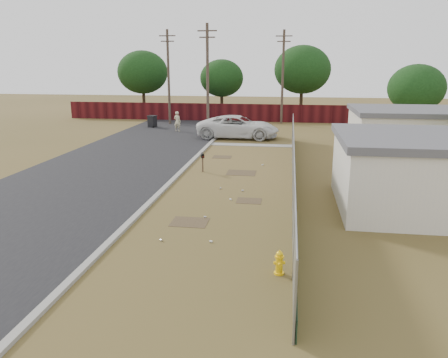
% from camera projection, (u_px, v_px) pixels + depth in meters
% --- Properties ---
extents(ground, '(120.00, 120.00, 0.00)m').
position_uv_depth(ground, '(228.00, 187.00, 21.34)').
color(ground, brown).
rests_on(ground, ground).
extents(street, '(15.10, 60.00, 0.12)m').
position_uv_depth(street, '(148.00, 151.00, 30.00)').
color(street, black).
rests_on(street, ground).
extents(chainlink_fence, '(0.10, 27.06, 2.02)m').
position_uv_depth(chainlink_fence, '(294.00, 169.00, 21.67)').
color(chainlink_fence, gray).
rests_on(chainlink_fence, ground).
extents(privacy_fence, '(30.00, 0.12, 1.80)m').
position_uv_depth(privacy_fence, '(205.00, 112.00, 45.86)').
color(privacy_fence, '#490F12').
rests_on(privacy_fence, ground).
extents(utility_poles, '(12.60, 8.24, 9.00)m').
position_uv_depth(utility_poles, '(220.00, 76.00, 40.41)').
color(utility_poles, '#4B3C32').
rests_on(utility_poles, ground).
extents(houses, '(9.30, 17.24, 3.10)m').
position_uv_depth(houses, '(423.00, 150.00, 22.54)').
color(houses, silver).
rests_on(houses, ground).
extents(horizon_trees, '(33.32, 31.94, 7.78)m').
position_uv_depth(horizon_trees, '(271.00, 76.00, 42.54)').
color(horizon_trees, '#352618').
rests_on(horizon_trees, ground).
extents(fire_hydrant, '(0.35, 0.36, 0.74)m').
position_uv_depth(fire_hydrant, '(279.00, 263.00, 12.51)').
color(fire_hydrant, yellow).
rests_on(fire_hydrant, ground).
extents(mailbox, '(0.29, 0.46, 1.07)m').
position_uv_depth(mailbox, '(203.00, 157.00, 24.18)').
color(mailbox, brown).
rests_on(mailbox, ground).
extents(pickup_truck, '(6.59, 3.11, 1.82)m').
position_uv_depth(pickup_truck, '(238.00, 127.00, 35.19)').
color(pickup_truck, silver).
rests_on(pickup_truck, ground).
extents(pedestrian, '(0.75, 0.60, 1.78)m').
position_uv_depth(pedestrian, '(177.00, 121.00, 38.59)').
color(pedestrian, beige).
rests_on(pedestrian, ground).
extents(trash_bin, '(0.89, 0.96, 1.10)m').
position_uv_depth(trash_bin, '(152.00, 121.00, 41.20)').
color(trash_bin, black).
rests_on(trash_bin, ground).
extents(scattered_litter, '(2.81, 12.02, 0.07)m').
position_uv_depth(scattered_litter, '(224.00, 201.00, 19.12)').
color(scattered_litter, white).
rests_on(scattered_litter, ground).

